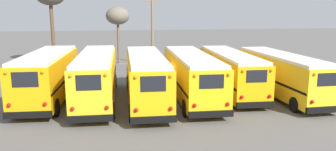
% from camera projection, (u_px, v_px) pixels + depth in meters
% --- Properties ---
extents(ground_plane, '(160.00, 160.00, 0.00)m').
position_uv_depth(ground_plane, '(168.00, 98.00, 23.30)').
color(ground_plane, '#5B5956').
extents(school_bus_0, '(3.10, 9.78, 3.33)m').
position_uv_depth(school_bus_0, '(48.00, 75.00, 22.20)').
color(school_bus_0, '#E5A00C').
rests_on(school_bus_0, ground).
extents(school_bus_1, '(2.73, 10.91, 3.29)m').
position_uv_depth(school_bus_1, '(97.00, 76.00, 22.18)').
color(school_bus_1, yellow).
rests_on(school_bus_1, ground).
extents(school_bus_2, '(2.76, 10.59, 3.26)m').
position_uv_depth(school_bus_2, '(146.00, 77.00, 21.81)').
color(school_bus_2, '#EAAA0F').
rests_on(school_bus_2, ground).
extents(school_bus_3, '(2.92, 10.96, 3.15)m').
position_uv_depth(school_bus_3, '(191.00, 74.00, 22.95)').
color(school_bus_3, yellow).
rests_on(school_bus_3, ground).
extents(school_bus_4, '(2.86, 10.45, 3.04)m').
position_uv_depth(school_bus_4, '(230.00, 71.00, 24.58)').
color(school_bus_4, '#E5A00C').
rests_on(school_bus_4, ground).
extents(school_bus_5, '(2.57, 10.43, 3.05)m').
position_uv_depth(school_bus_5, '(281.00, 73.00, 23.60)').
color(school_bus_5, yellow).
rests_on(school_bus_5, ground).
extents(utility_pole, '(1.80, 0.27, 8.04)m').
position_uv_depth(utility_pole, '(152.00, 28.00, 35.96)').
color(utility_pole, '#75604C').
rests_on(utility_pole, ground).
extents(bare_tree_1, '(2.70, 2.70, 6.52)m').
position_uv_depth(bare_tree_1, '(118.00, 16.00, 37.32)').
color(bare_tree_1, brown).
rests_on(bare_tree_1, ground).
extents(fence_line, '(24.39, 0.06, 1.42)m').
position_uv_depth(fence_line, '(155.00, 67.00, 29.94)').
color(fence_line, '#939399').
rests_on(fence_line, ground).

